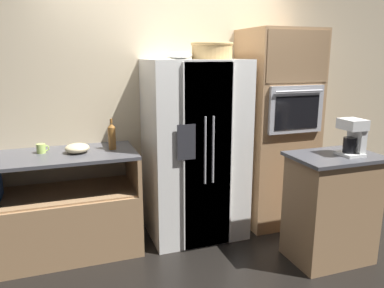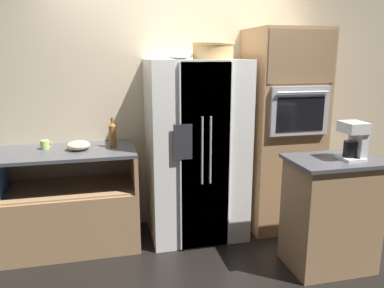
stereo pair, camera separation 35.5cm
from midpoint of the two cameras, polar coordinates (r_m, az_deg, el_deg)
The scene contains 12 objects.
ground_plane at distance 3.93m, azimuth -3.88°, elevation -13.68°, with size 20.00×20.00×0.00m, color black.
wall_back at distance 3.92m, azimuth -5.82°, elevation 7.66°, with size 12.00×0.06×2.80m.
counter_left at distance 3.73m, azimuth -21.86°, elevation -10.43°, with size 1.35×0.67×0.94m.
refrigerator at distance 3.67m, azimuth -2.29°, elevation -0.98°, with size 0.93×0.73×1.75m.
wall_oven at distance 4.02m, azimuth 10.21°, elevation 2.28°, with size 0.71×0.72×2.04m.
island_counter at distance 3.48m, azimuth 17.66°, elevation -9.27°, with size 0.75×0.52×0.96m.
wicker_basket at distance 3.55m, azimuth 0.12°, elevation 14.12°, with size 0.39×0.39×0.15m.
fruit_bowl at distance 3.47m, azimuth -4.94°, elevation 13.31°, with size 0.24×0.24×0.07m.
bottle_tall at distance 3.53m, azimuth -14.96°, elevation 1.15°, with size 0.07×0.07×0.28m.
mug at distance 3.63m, azimuth -24.63°, elevation -0.66°, with size 0.11×0.08×0.08m.
mixing_bowl at distance 3.51m, azimuth -19.90°, elevation -0.63°, with size 0.21×0.21×0.08m.
coffee_maker at distance 3.33m, azimuth 20.64°, elevation 1.19°, with size 0.17×0.20×0.31m.
Camera 1 is at (-1.08, -3.33, 1.79)m, focal length 35.00 mm.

